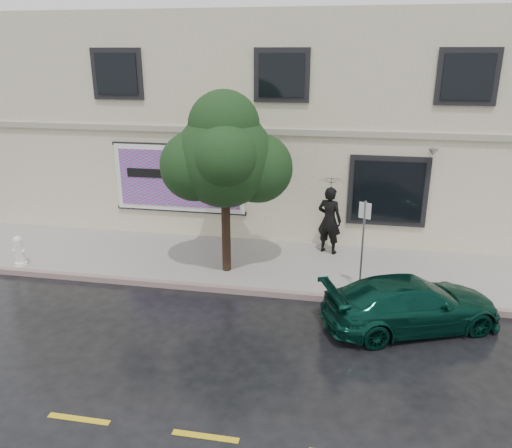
% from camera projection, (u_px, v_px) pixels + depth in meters
% --- Properties ---
extents(ground, '(90.00, 90.00, 0.00)m').
position_uv_depth(ground, '(248.00, 325.00, 11.23)').
color(ground, black).
rests_on(ground, ground).
extents(sidewalk, '(20.00, 3.50, 0.15)m').
position_uv_depth(sidewalk, '(271.00, 265.00, 14.23)').
color(sidewalk, '#9D9A94').
rests_on(sidewalk, ground).
extents(curb, '(20.00, 0.18, 0.16)m').
position_uv_depth(curb, '(260.00, 292.00, 12.60)').
color(curb, gray).
rests_on(curb, ground).
extents(road_marking, '(19.00, 0.12, 0.01)m').
position_uv_depth(road_marking, '(205.00, 436.00, 7.98)').
color(road_marking, gold).
rests_on(road_marking, ground).
extents(building, '(20.00, 8.12, 7.00)m').
position_uv_depth(building, '(296.00, 118.00, 18.45)').
color(building, beige).
rests_on(building, ground).
extents(billboard, '(4.30, 0.16, 2.20)m').
position_uv_depth(billboard, '(179.00, 179.00, 15.68)').
color(billboard, white).
rests_on(billboard, ground).
extents(car, '(4.32, 3.11, 1.15)m').
position_uv_depth(car, '(412.00, 304.00, 10.99)').
color(car, '#083429').
rests_on(car, ground).
extents(pedestrian, '(0.86, 0.72, 2.02)m').
position_uv_depth(pedestrian, '(329.00, 220.00, 14.61)').
color(pedestrian, black).
rests_on(pedestrian, sidewalk).
extents(umbrella, '(0.91, 0.91, 0.64)m').
position_uv_depth(umbrella, '(332.00, 176.00, 14.18)').
color(umbrella, black).
rests_on(umbrella, pedestrian).
extents(street_tree, '(2.52, 2.52, 4.36)m').
position_uv_depth(street_tree, '(225.00, 159.00, 12.73)').
color(street_tree, '#312215').
rests_on(street_tree, sidewalk).
extents(fire_hydrant, '(0.35, 0.33, 0.86)m').
position_uv_depth(fire_hydrant, '(19.00, 251.00, 13.90)').
color(fire_hydrant, white).
rests_on(fire_hydrant, sidewalk).
extents(sign_pole, '(0.28, 0.14, 2.40)m').
position_uv_depth(sign_pole, '(363.00, 239.00, 11.87)').
color(sign_pole, gray).
rests_on(sign_pole, sidewalk).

